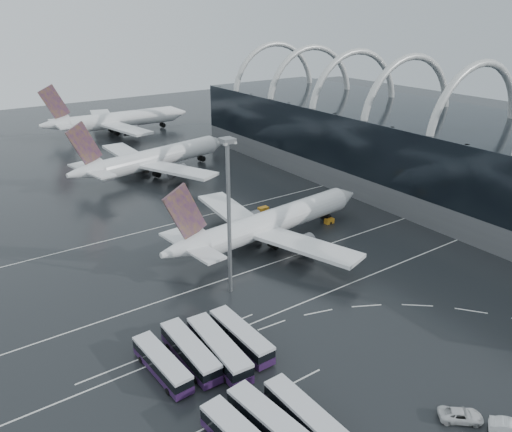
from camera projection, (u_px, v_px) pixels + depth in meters
ground at (301, 295)px, 84.65m from camera, size 420.00×420.00×0.00m
terminal at (438, 152)px, 127.98m from camera, size 42.00×160.00×34.90m
lane_marking_near at (308, 300)px, 83.14m from camera, size 120.00×0.25×0.01m
lane_marking_mid at (260, 267)px, 93.72m from camera, size 120.00×0.25×0.01m
lane_marking_far at (190, 220)px, 114.89m from camera, size 120.00×0.25×0.01m
bus_bay_line_south at (232, 414)px, 59.87m from camera, size 28.00×0.25×0.01m
bus_bay_line_north at (173, 346)px, 71.97m from camera, size 28.00×0.25×0.01m
airliner_main at (268, 224)px, 101.67m from camera, size 51.89×45.28×17.56m
airliner_gate_b at (153, 159)px, 143.84m from camera, size 54.14×47.91×18.89m
airliner_gate_c at (116, 121)px, 190.88m from camera, size 57.20×52.94×20.43m
bus_row_near_a at (162, 364)px, 65.90m from camera, size 3.33×12.17×2.97m
bus_row_near_b at (190, 352)px, 68.09m from camera, size 3.24×12.94×3.18m
bus_row_near_c at (219, 349)px, 68.42m from camera, size 3.92×13.99×3.41m
bus_row_near_d at (241, 336)px, 71.31m from camera, size 3.13×12.73×3.13m
bus_row_far_b at (271, 424)px, 56.27m from camera, size 4.19×12.93×3.13m
bus_row_far_c at (307, 418)px, 57.16m from camera, size 3.21×12.71×3.12m
van_curve_a at (461, 415)px, 58.81m from camera, size 5.45×5.13×1.43m
floodlight_mast at (229, 199)px, 79.46m from camera, size 2.06×2.06×26.85m
gse_cart_belly_a at (329, 221)px, 112.69m from camera, size 2.10×1.24×1.15m
gse_cart_belly_b at (286, 208)px, 119.37m from camera, size 2.51×1.48×1.37m
gse_cart_belly_c at (279, 232)px, 107.34m from camera, size 2.11×1.25×1.15m
gse_cart_belly_e at (263, 210)px, 118.73m from camera, size 2.41×1.43×1.32m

